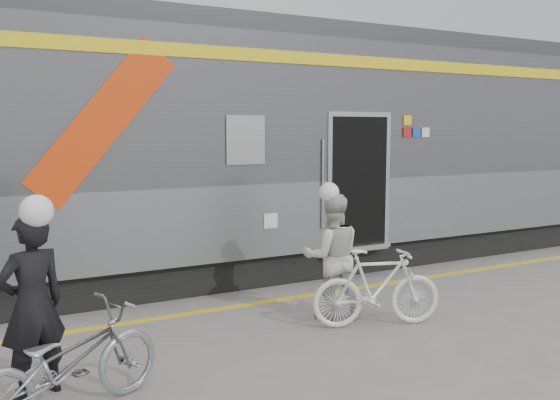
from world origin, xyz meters
TOP-DOWN VIEW (x-y plane):
  - ground at (0.00, 0.00)m, footprint 90.00×90.00m
  - train at (0.17, 4.19)m, footprint 24.00×3.17m
  - safety_strip at (0.00, 2.15)m, footprint 24.00×0.12m
  - man at (-2.75, 0.52)m, footprint 0.71×0.59m
  - bicycle_left at (-2.55, -0.03)m, footprint 1.86×1.20m
  - woman at (0.85, 1.15)m, footprint 0.93×0.82m
  - bicycle_right at (1.15, 0.60)m, footprint 1.67×0.94m
  - helmet_man at (-2.75, 0.52)m, footprint 0.29×0.29m
  - helmet_woman at (0.85, 1.15)m, footprint 0.26×0.26m

SIDE VIEW (x-z plane):
  - ground at x=0.00m, z-range 0.00..0.00m
  - safety_strip at x=0.00m, z-range 0.00..0.01m
  - bicycle_left at x=-2.55m, z-range 0.00..0.92m
  - bicycle_right at x=1.15m, z-range 0.00..0.97m
  - woman at x=0.85m, z-range 0.00..1.60m
  - man at x=-2.75m, z-range 0.00..1.67m
  - helmet_woman at x=0.85m, z-range 1.60..1.85m
  - helmet_man at x=-2.75m, z-range 1.67..1.97m
  - train at x=0.17m, z-range 0.00..4.10m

